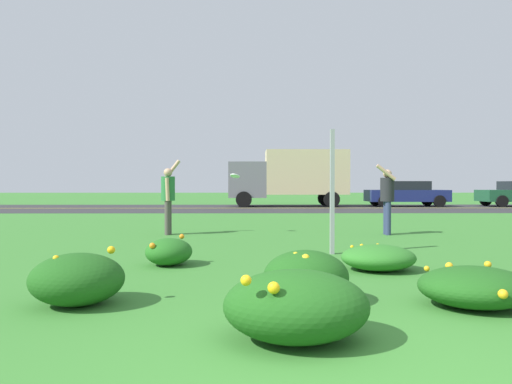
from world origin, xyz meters
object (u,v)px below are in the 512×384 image
(person_catcher_dark_shirt, at_px, (387,196))
(person_thrower_green_shirt, at_px, (168,195))
(box_truck_gray, at_px, (290,175))
(car_navy_center_left, at_px, (407,194))
(sign_post_near_path, at_px, (332,192))
(frisbee_white, at_px, (235,176))

(person_catcher_dark_shirt, bearing_deg, person_thrower_green_shirt, 179.16)
(box_truck_gray, bearing_deg, person_thrower_green_shirt, -106.12)
(car_navy_center_left, relative_size, box_truck_gray, 0.67)
(sign_post_near_path, xyz_separation_m, frisbee_white, (-1.86, 3.51, 0.35))
(person_thrower_green_shirt, bearing_deg, car_navy_center_left, 53.62)
(person_catcher_dark_shirt, xyz_separation_m, box_truck_gray, (-1.11, 15.07, 0.83))
(sign_post_near_path, relative_size, car_navy_center_left, 0.50)
(sign_post_near_path, distance_m, person_catcher_dark_shirt, 3.74)
(person_catcher_dark_shirt, distance_m, car_navy_center_left, 16.08)
(person_thrower_green_shirt, height_order, box_truck_gray, box_truck_gray)
(box_truck_gray, bearing_deg, frisbee_white, -100.30)
(frisbee_white, bearing_deg, car_navy_center_left, 57.52)
(car_navy_center_left, bearing_deg, frisbee_white, -122.48)
(sign_post_near_path, xyz_separation_m, box_truck_gray, (0.82, 18.26, 0.69))
(person_thrower_green_shirt, xyz_separation_m, frisbee_white, (1.65, 0.24, 0.47))
(sign_post_near_path, xyz_separation_m, person_thrower_green_shirt, (-3.51, 3.27, -0.12))
(car_navy_center_left, bearing_deg, box_truck_gray, -180.00)
(sign_post_near_path, bearing_deg, person_catcher_dark_shirt, 58.82)
(sign_post_near_path, distance_m, frisbee_white, 3.99)
(person_thrower_green_shirt, bearing_deg, person_catcher_dark_shirt, -0.84)
(car_navy_center_left, bearing_deg, person_catcher_dark_shirt, -110.39)
(sign_post_near_path, distance_m, person_thrower_green_shirt, 4.80)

